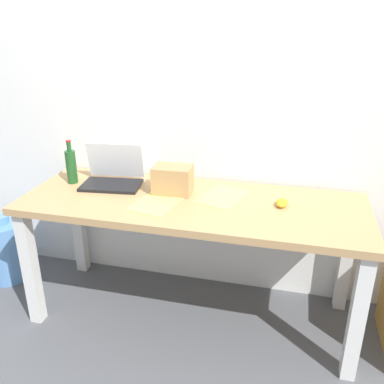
% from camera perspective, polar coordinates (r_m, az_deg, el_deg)
% --- Properties ---
extents(ground_plane, '(8.00, 8.00, 0.00)m').
position_cam_1_polar(ground_plane, '(2.64, 0.00, -16.17)').
color(ground_plane, '#515459').
extents(back_wall, '(5.20, 0.08, 2.60)m').
position_cam_1_polar(back_wall, '(2.47, 2.34, 14.43)').
color(back_wall, white).
rests_on(back_wall, ground).
extents(desk, '(1.86, 0.68, 0.75)m').
position_cam_1_polar(desk, '(2.29, 0.00, -3.47)').
color(desk, tan).
rests_on(desk, ground).
extents(laptop_left, '(0.36, 0.28, 0.24)m').
position_cam_1_polar(laptop_left, '(2.49, -10.81, 2.20)').
color(laptop_left, black).
rests_on(laptop_left, desk).
extents(beer_bottle, '(0.06, 0.06, 0.26)m').
position_cam_1_polar(beer_bottle, '(2.56, -16.24, 3.47)').
color(beer_bottle, '#1E5123').
rests_on(beer_bottle, desk).
extents(computer_mouse, '(0.07, 0.11, 0.03)m').
position_cam_1_polar(computer_mouse, '(2.22, 12.22, -1.47)').
color(computer_mouse, gold).
rests_on(computer_mouse, desk).
extents(cardboard_box, '(0.22, 0.16, 0.16)m').
position_cam_1_polar(cardboard_box, '(2.32, -2.66, 1.70)').
color(cardboard_box, tan).
rests_on(cardboard_box, desk).
extents(paper_sheet_near_back, '(0.29, 0.35, 0.00)m').
position_cam_1_polar(paper_sheet_near_back, '(2.30, 4.22, -0.63)').
color(paper_sheet_near_back, '#F4E06B').
rests_on(paper_sheet_near_back, desk).
extents(paper_yellow_folder, '(0.26, 0.33, 0.00)m').
position_cam_1_polar(paper_yellow_folder, '(2.22, -4.85, -1.47)').
color(paper_yellow_folder, '#F4E06B').
rests_on(paper_yellow_folder, desk).
extents(water_cooler_jug, '(0.29, 0.29, 0.46)m').
position_cam_1_polar(water_cooler_jug, '(3.11, -24.09, -7.20)').
color(water_cooler_jug, '#598CC6').
rests_on(water_cooler_jug, ground).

